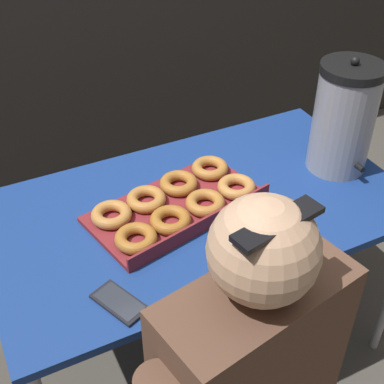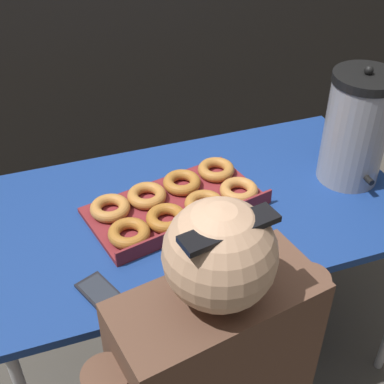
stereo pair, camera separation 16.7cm
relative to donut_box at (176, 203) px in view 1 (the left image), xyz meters
The scene contains 5 objects.
ground_plane 0.74m from the donut_box, ahead, with size 12.00×12.00×0.00m, color #4C473F.
folding_table 0.10m from the donut_box, ahead, with size 1.34×0.76×0.71m.
donut_box is the anchor object (origin of this frame).
coffee_urn 0.63m from the donut_box, ahead, with size 0.21×0.24×0.41m.
cell_phone 0.41m from the donut_box, 136.29° to the right, with size 0.13×0.17×0.01m.
Camera 1 is at (-0.61, -1.18, 1.79)m, focal length 50.00 mm.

